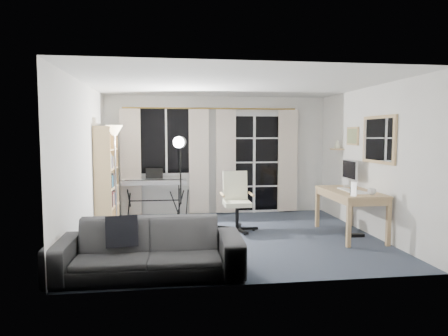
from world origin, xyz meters
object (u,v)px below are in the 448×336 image
Objects in this scene: studio_light at (180,152)px; bookshelf at (105,179)px; desk at (350,196)px; torchiere_lamp at (115,146)px; sofa at (148,239)px; office_chair at (236,196)px; keyboard_piano at (154,183)px; mug at (372,191)px; monitor at (350,171)px.

bookshelf is at bearing -165.45° from studio_light.
desk is at bearing -6.68° from studio_light.
torchiere_lamp reaches higher than sofa.
torchiere_lamp reaches higher than office_chair.
desk is at bearing -29.39° from keyboard_piano.
keyboard_piano is 4.02m from mug.
mug is (1.85, -1.13, 0.20)m from office_chair.
mug is at bearing -34.84° from keyboard_piano.
bookshelf is at bearing 109.83° from sofa.
keyboard_piano reaches higher than sofa.
bookshelf reaches higher than office_chair.
torchiere_lamp is at bearing -126.81° from keyboard_piano.
keyboard_piano is 3.66m from monitor.
sofa is at bearing -83.36° from studio_light.
studio_light reaches higher than monitor.
desk is at bearing 25.38° from sofa.
office_chair is at bearing -12.41° from bookshelf.
keyboard_piano reaches higher than mug.
torchiere_lamp is at bearing 165.84° from desk.
studio_light is (1.32, -0.04, 0.47)m from bookshelf.
studio_light reaches higher than office_chair.
torchiere_lamp reaches higher than bookshelf.
studio_light is at bearing -0.42° from bookshelf.
keyboard_piano is 1.05m from studio_light.
office_chair is (2.25, -0.55, -0.25)m from bookshelf.
office_chair is (1.42, -1.21, -0.09)m from keyboard_piano.
bookshelf is at bearing -141.11° from keyboard_piano.
keyboard_piano is 0.91× the size of desk.
mug is 0.06× the size of sofa.
office_chair is at bearing -10.93° from torchiere_lamp.
studio_light is (0.49, -0.70, 0.62)m from keyboard_piano.
office_chair is 0.73× the size of desk.
monitor is (3.37, -1.39, 0.33)m from keyboard_piano.
torchiere_lamp reaches higher than keyboard_piano.
studio_light is at bearing 6.04° from torchiere_lamp.
bookshelf is at bearing 142.17° from torchiere_lamp.
studio_light reaches higher than sofa.
keyboard_piano is at bearing 144.42° from mug.
sofa is at bearing -74.60° from torchiere_lamp.
keyboard_piano is at bearing 158.56° from monitor.
office_chair reaches higher than mug.
torchiere_lamp is 1.29× the size of desk.
bookshelf is 1.07m from keyboard_piano.
studio_light is at bearing 81.39° from sofa.
monitor reaches higher than office_chair.
studio_light is 13.56× the size of mug.
mug reaches higher than sofa.
office_chair reaches higher than sofa.
monitor is at bearing -8.53° from bookshelf.
torchiere_lamp is 1.12m from studio_light.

